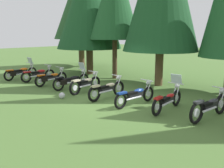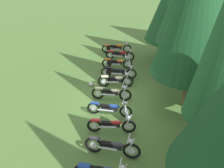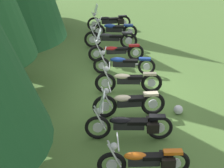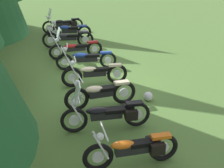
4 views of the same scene
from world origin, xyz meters
The scene contains 11 objects.
ground_plane centered at (0.00, 0.00, 0.00)m, with size 80.00×80.00×0.00m, color #4C7033.
motorcycle_0 centered at (-7.43, -0.73, 0.46)m, with size 0.81×2.38×1.35m.
motorcycle_1 centered at (-5.96, -0.26, 0.44)m, with size 0.61×2.23×0.99m.
motorcycle_2 centered at (-4.38, -0.36, 0.43)m, with size 0.73×2.16×0.99m.
motorcycle_3 centered at (-2.82, -0.07, 0.46)m, with size 0.65×2.37×1.36m.
motorcycle_4 centered at (-1.58, -0.08, 0.45)m, with size 0.66×2.19×1.02m.
motorcycle_5 centered at (0.01, -0.13, 0.44)m, with size 0.62×2.28×1.01m.
motorcycle_6 centered at (1.59, -0.02, 0.43)m, with size 0.67×2.35×0.98m.
motorcycle_7 centered at (2.95, 0.28, 0.44)m, with size 0.67×2.30×1.35m.
motorcycle_8 centered at (4.50, 0.50, 0.45)m, with size 0.64×2.39×1.04m.
dropped_helmet centered at (-1.45, -1.61, 0.14)m, with size 0.29×0.29×0.29m, color silver.
Camera 2 is at (13.06, 1.57, 7.85)m, focal length 43.16 mm.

